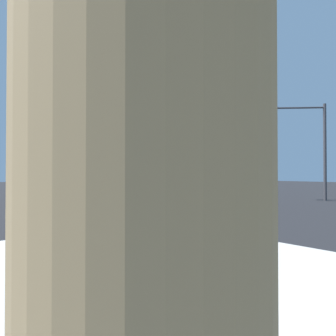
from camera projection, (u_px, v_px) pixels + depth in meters
ground_plane at (163, 200)px, 20.50m from camera, size 100.00×100.00×0.00m
sidewalk_corner_near at (169, 187)px, 38.37m from camera, size 12.15×12.15×0.14m
delivery_truck at (168, 179)px, 19.13m from camera, size 5.89×8.73×2.76m
traffic_light_primary at (303, 137)px, 20.49m from camera, size 3.27×3.52×6.47m
traffic_light_secondary at (35, 145)px, 21.17m from camera, size 3.23×3.67×5.69m
sedan_maroon at (219, 184)px, 31.81m from camera, size 2.17×4.37×1.31m
pedestrian_near_corner at (181, 179)px, 36.12m from camera, size 0.37×0.46×1.70m
pedestrian_crossing at (159, 179)px, 37.58m from camera, size 0.53×0.26×1.59m
picket_fence_run at (141, 181)px, 42.61m from camera, size 6.40×0.05×0.95m
shade_tree_near at (156, 151)px, 41.87m from camera, size 3.68×3.68×6.56m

